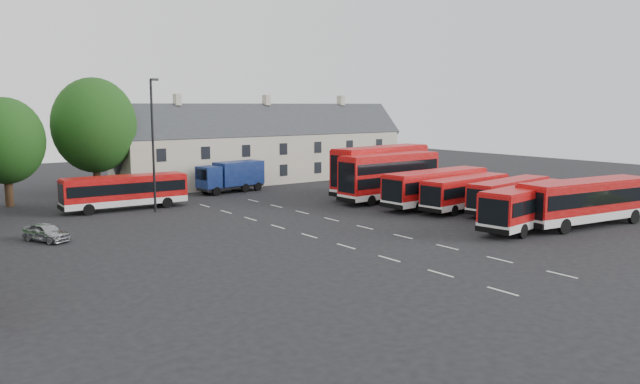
# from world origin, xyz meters

# --- Properties ---
(ground) EXTENTS (140.00, 140.00, 0.00)m
(ground) POSITION_xyz_m (0.00, 0.00, 0.00)
(ground) COLOR black
(ground) RESTS_ON ground
(lane_markings) EXTENTS (5.15, 33.80, 0.01)m
(lane_markings) POSITION_xyz_m (2.50, 2.00, 0.01)
(lane_markings) COLOR beige
(lane_markings) RESTS_ON ground
(terrace_houses) EXTENTS (35.70, 7.13, 10.06)m
(terrace_houses) POSITION_xyz_m (14.00, 30.00, 3.86)
(terrace_houses) COLOR beige
(terrace_houses) RESTS_ON ground
(bus_row_a) EXTENTS (12.33, 4.22, 3.42)m
(bus_row_a) POSITION_xyz_m (18.58, -7.33, 2.05)
(bus_row_a) COLOR silver
(bus_row_a) RESTS_ON ground
(bus_row_b) EXTENTS (11.31, 4.08, 3.13)m
(bus_row_b) POSITION_xyz_m (14.42, -5.57, 1.88)
(bus_row_b) COLOR silver
(bus_row_b) RESTS_ON ground
(bus_row_c) EXTENTS (10.04, 3.58, 2.78)m
(bus_row_c) POSITION_xyz_m (18.62, -0.47, 1.67)
(bus_row_c) COLOR silver
(bus_row_c) RESTS_ON ground
(bus_row_d) EXTENTS (10.24, 3.50, 2.84)m
(bus_row_d) POSITION_xyz_m (16.89, 2.66, 1.71)
(bus_row_d) COLOR silver
(bus_row_d) RESTS_ON ground
(bus_row_e) EXTENTS (11.48, 3.32, 3.21)m
(bus_row_e) POSITION_xyz_m (16.15, 5.38, 1.93)
(bus_row_e) COLOR silver
(bus_row_e) RESTS_ON ground
(bus_dd_south) EXTENTS (10.88, 2.96, 4.42)m
(bus_dd_south) POSITION_xyz_m (15.14, 10.27, 2.52)
(bus_dd_south) COLOR silver
(bus_dd_south) RESTS_ON ground
(bus_dd_north) EXTENTS (12.17, 4.53, 4.88)m
(bus_dd_north) POSITION_xyz_m (16.71, 13.20, 2.78)
(bus_dd_north) COLOR silver
(bus_dd_north) RESTS_ON ground
(bus_north) EXTENTS (10.44, 2.88, 2.92)m
(bus_north) POSITION_xyz_m (-6.37, 20.18, 1.76)
(bus_north) COLOR silver
(bus_north) RESTS_ON ground
(box_truck) EXTENTS (7.35, 3.15, 3.11)m
(box_truck) POSITION_xyz_m (6.18, 24.32, 1.75)
(box_truck) COLOR black
(box_truck) RESTS_ON ground
(silver_car) EXTENTS (2.74, 3.86, 1.22)m
(silver_car) POSITION_xyz_m (-14.90, 10.94, 0.61)
(silver_car) COLOR #9DA0A4
(silver_car) RESTS_ON ground
(lamppost) EXTENTS (0.77, 0.36, 11.06)m
(lamppost) POSITION_xyz_m (-4.77, 17.46, 5.90)
(lamppost) COLOR black
(lamppost) RESTS_ON ground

